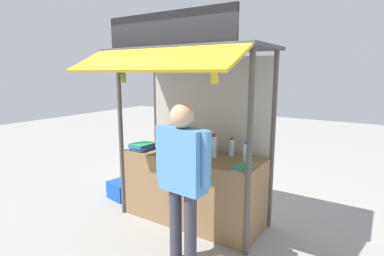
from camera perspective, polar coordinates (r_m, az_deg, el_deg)
ground_plane at (r=4.24m, az=0.00°, el=-16.85°), size 20.00×20.00×0.00m
stall_counter at (r=4.06m, az=0.00°, el=-11.19°), size 1.84×0.69×0.90m
stall_structure at (r=3.84m, az=0.46°, el=4.56°), size 2.04×1.48×2.58m
water_bottle_rear_center at (r=3.78m, az=4.07°, el=-3.42°), size 0.08×0.08×0.30m
water_bottle_back_left at (r=3.87m, az=7.49°, el=-3.63°), size 0.07×0.07×0.24m
water_bottle_front_left at (r=3.56m, az=10.21°, el=-4.70°), size 0.07×0.07×0.27m
water_bottle_mid_left at (r=4.11m, az=-1.14°, el=-2.29°), size 0.08×0.08×0.30m
water_bottle_front_right at (r=3.85m, az=2.15°, el=-3.05°), size 0.09×0.09×0.31m
water_bottle_mid_right at (r=4.07m, az=-2.51°, el=-2.61°), size 0.07×0.07×0.27m
magazine_stack_back_right at (r=4.21m, az=-9.38°, el=-3.45°), size 0.28×0.33×0.09m
magazine_stack_right at (r=3.37m, az=9.56°, el=-7.48°), size 0.22×0.28×0.04m
banana_bunch_leftmost at (r=3.89m, az=-12.89°, el=9.32°), size 0.09×0.09×0.29m
banana_bunch_inner_left at (r=3.10m, az=4.26°, el=9.59°), size 0.09×0.10×0.27m
vendor_person at (r=2.98m, az=-1.80°, el=-8.08°), size 0.63×0.24×1.66m
plastic_crate at (r=4.97m, az=-12.85°, el=-11.22°), size 0.44×0.44×0.27m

